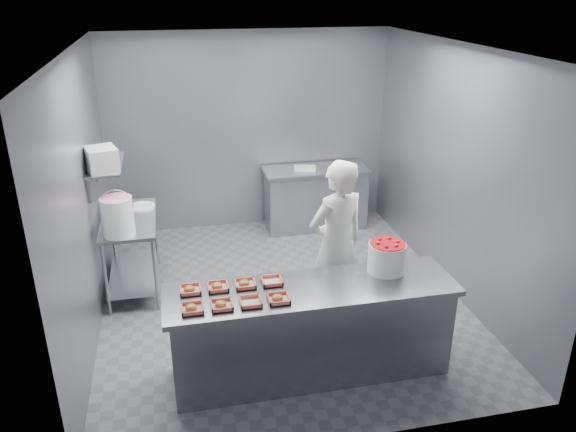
% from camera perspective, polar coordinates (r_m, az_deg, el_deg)
% --- Properties ---
extents(floor, '(4.50, 4.50, 0.00)m').
position_cam_1_polar(floor, '(6.58, -0.67, -8.27)').
color(floor, '#4C4C51').
rests_on(floor, ground).
extents(ceiling, '(4.50, 4.50, 0.00)m').
position_cam_1_polar(ceiling, '(5.66, -0.81, 16.77)').
color(ceiling, white).
rests_on(ceiling, wall_back).
extents(wall_back, '(4.00, 0.04, 2.80)m').
position_cam_1_polar(wall_back, '(8.10, -3.97, 8.52)').
color(wall_back, slate).
rests_on(wall_back, ground).
extents(wall_left, '(0.04, 4.50, 2.80)m').
position_cam_1_polar(wall_left, '(5.93, -20.03, 1.72)').
color(wall_left, slate).
rests_on(wall_left, ground).
extents(wall_right, '(0.04, 4.50, 2.80)m').
position_cam_1_polar(wall_right, '(6.65, 16.46, 4.39)').
color(wall_right, slate).
rests_on(wall_right, ground).
extents(service_counter, '(2.60, 0.70, 0.90)m').
position_cam_1_polar(service_counter, '(5.23, 2.36, -11.50)').
color(service_counter, slate).
rests_on(service_counter, ground).
extents(prep_table, '(0.60, 1.20, 0.90)m').
position_cam_1_polar(prep_table, '(6.75, -15.63, -2.62)').
color(prep_table, slate).
rests_on(prep_table, ground).
extents(back_counter, '(1.50, 0.60, 0.90)m').
position_cam_1_polar(back_counter, '(8.23, 2.78, 1.87)').
color(back_counter, slate).
rests_on(back_counter, ground).
extents(wall_shelf, '(0.35, 0.90, 0.03)m').
position_cam_1_polar(wall_shelf, '(6.43, -18.04, 4.99)').
color(wall_shelf, slate).
rests_on(wall_shelf, wall_left).
extents(tray_0, '(0.19, 0.18, 0.06)m').
position_cam_1_polar(tray_0, '(4.72, -9.72, -9.21)').
color(tray_0, tan).
rests_on(tray_0, service_counter).
extents(tray_1, '(0.19, 0.18, 0.06)m').
position_cam_1_polar(tray_1, '(4.73, -6.78, -8.95)').
color(tray_1, tan).
rests_on(tray_1, service_counter).
extents(tray_2, '(0.19, 0.18, 0.04)m').
position_cam_1_polar(tray_2, '(4.75, -3.83, -8.70)').
color(tray_2, tan).
rests_on(tray_2, service_counter).
extents(tray_3, '(0.19, 0.18, 0.06)m').
position_cam_1_polar(tray_3, '(4.78, -1.00, -8.37)').
color(tray_3, tan).
rests_on(tray_3, service_counter).
extents(tray_4, '(0.19, 0.18, 0.06)m').
position_cam_1_polar(tray_4, '(4.98, -9.92, -7.36)').
color(tray_4, tan).
rests_on(tray_4, service_counter).
extents(tray_5, '(0.19, 0.18, 0.06)m').
position_cam_1_polar(tray_5, '(4.99, -7.16, -7.11)').
color(tray_5, tan).
rests_on(tray_5, service_counter).
extents(tray_6, '(0.19, 0.18, 0.06)m').
position_cam_1_polar(tray_6, '(5.01, -4.41, -6.86)').
color(tray_6, tan).
rests_on(tray_6, service_counter).
extents(tray_7, '(0.19, 0.18, 0.04)m').
position_cam_1_polar(tray_7, '(5.04, -1.66, -6.61)').
color(tray_7, tan).
rests_on(tray_7, service_counter).
extents(worker, '(0.77, 0.64, 1.81)m').
position_cam_1_polar(worker, '(5.74, 4.92, -2.96)').
color(worker, silver).
rests_on(worker, ground).
extents(strawberry_tub, '(0.35, 0.35, 0.29)m').
position_cam_1_polar(strawberry_tub, '(5.26, 10.00, -4.04)').
color(strawberry_tub, silver).
rests_on(strawberry_tub, service_counter).
extents(glaze_bucket, '(0.35, 0.33, 0.51)m').
position_cam_1_polar(glaze_bucket, '(6.15, -16.93, 0.04)').
color(glaze_bucket, silver).
rests_on(glaze_bucket, prep_table).
extents(bucket_lid, '(0.38, 0.38, 0.02)m').
position_cam_1_polar(bucket_lid, '(6.89, -14.65, 0.93)').
color(bucket_lid, silver).
rests_on(bucket_lid, prep_table).
extents(rag, '(0.17, 0.16, 0.02)m').
position_cam_1_polar(rag, '(6.91, -14.65, 0.97)').
color(rag, '#CCB28C').
rests_on(rag, prep_table).
extents(appliance, '(0.37, 0.40, 0.25)m').
position_cam_1_polar(appliance, '(6.13, -18.39, 5.48)').
color(appliance, gray).
rests_on(appliance, wall_shelf).
extents(paper_stack, '(0.35, 0.29, 0.04)m').
position_cam_1_polar(paper_stack, '(8.04, 1.74, 4.88)').
color(paper_stack, silver).
rests_on(paper_stack, back_counter).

